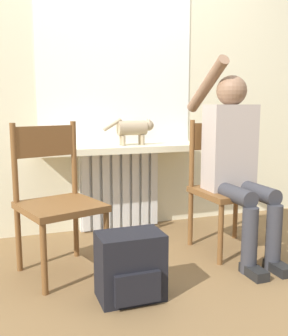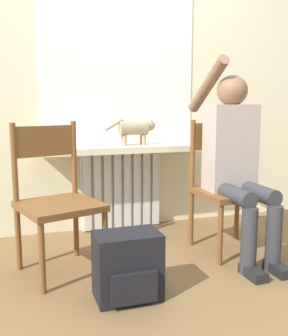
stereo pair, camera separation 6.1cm
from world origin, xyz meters
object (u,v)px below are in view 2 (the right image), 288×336
at_px(cat, 136,128).
at_px(chair_right, 227,185).
at_px(chair_left, 56,198).
at_px(person, 236,156).
at_px(backpack, 128,266).

bearing_deg(cat, chair_right, -50.07).
xyz_separation_m(chair_left, person, (1.20, -0.10, 0.23)).
bearing_deg(chair_right, chair_left, 177.26).
xyz_separation_m(chair_right, person, (0.00, -0.10, 0.23)).
distance_m(person, cat, 0.88).
height_order(chair_right, person, person).
bearing_deg(backpack, chair_left, 122.86).
height_order(chair_left, person, person).
bearing_deg(person, chair_left, 175.19).
bearing_deg(chair_left, chair_right, -17.30).
relative_size(person, cat, 3.24).
bearing_deg(person, chair_right, 91.65).
xyz_separation_m(chair_left, chair_right, (1.20, 0.00, 0.00)).
bearing_deg(backpack, chair_right, 29.30).
xyz_separation_m(cat, backpack, (-0.38, -1.09, -0.68)).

